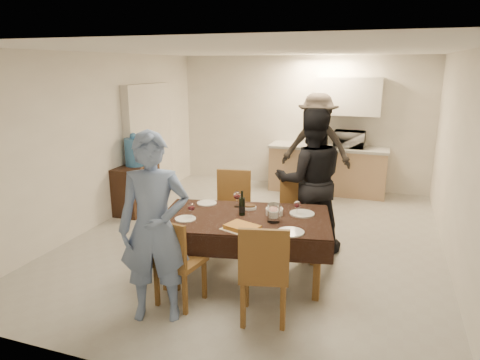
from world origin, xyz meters
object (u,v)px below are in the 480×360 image
Objects in this scene: water_jug at (134,152)px; wine_bottle at (242,203)px; microwave at (349,139)px; person_near at (154,228)px; water_pitcher at (274,213)px; person_kitchen at (316,147)px; savoury_tart at (242,227)px; console at (137,189)px; person_far at (310,181)px; dining_table at (245,220)px.

wine_bottle is (2.42, -1.57, -0.14)m from water_jug.
person_near is (-1.34, -4.88, -0.14)m from microwave.
person_near reaches higher than wine_bottle.
person_kitchen is at bearing 91.67° from water_pitcher.
water_pitcher is 0.42m from savoury_tart.
microwave reaches higher than wine_bottle.
person_kitchen is at bearing 39.77° from microwave.
microwave is (0.84, 3.78, 0.17)m from wine_bottle.
console is at bearing 0.00° from water_jug.
water_pitcher is 1.12m from person_far.
dining_table is at bearing -33.25° from console.
microwave is at bearing 66.89° from dining_table.
console and savoury_tart have the same top height.
person_kitchen is at bearing 32.90° from water_jug.
microwave is 0.29× the size of person_kitchen.
water_jug is at bearing 135.29° from dining_table.
water_jug is 3.08m from person_far.
water_pitcher is 0.37× the size of microwave.
person_far is 2.35m from person_kitchen.
water_jug is 1.17× the size of savoury_tart.
microwave is at bearing 34.13° from water_jug.
water_jug is 3.29m from person_near.
person_kitchen is (0.30, 3.33, 0.08)m from wine_bottle.
console is 4.13× the size of water_pitcher.
console is 3.13m from person_far.
water_pitcher is at bearing 26.76° from person_near.
wine_bottle reaches higher than water_pitcher.
dining_table is 2.97m from console.
water_pitcher is at bearing -14.04° from wine_bottle.
dining_table is 4.51× the size of water_jug.
dining_table is 3.93m from microwave.
console is 3.33m from person_near.
savoury_tart is at bearing -127.15° from water_pitcher.
water_jug is 0.24× the size of person_kitchen.
microwave is (0.44, 3.88, 0.22)m from water_pitcher.
dining_table is 2.43× the size of console.
person_kitchen is at bearing 32.90° from console.
water_pitcher is (2.82, -1.67, -0.18)m from water_jug.
water_pitcher is at bearing -19.59° from dining_table.
microwave is (0.79, 3.83, 0.35)m from dining_table.
water_pitcher is 0.11× the size of person_far.
wine_bottle is at bearing 123.54° from dining_table.
microwave is (3.26, 2.21, 0.04)m from water_jug.
dining_table is 7.22× the size of wine_bottle.
person_kitchen reaches higher than water_jug.
console is 3.28m from savoury_tart.
dining_table is at bearing -45.00° from wine_bottle.
console is 1.85× the size of water_jug.
wine_bottle is 0.73× the size of savoury_tart.
console is 1.53× the size of microwave.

